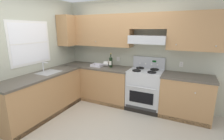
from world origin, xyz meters
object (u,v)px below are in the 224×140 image
at_px(stove, 145,89).
at_px(paper_towel_roll, 107,64).
at_px(wine_bottle, 111,62).
at_px(bowl, 97,66).

relative_size(stove, paper_towel_roll, 9.00).
xyz_separation_m(wine_bottle, bowl, (-0.36, -0.07, -0.12)).
distance_m(stove, wine_bottle, 1.06).
height_order(stove, wine_bottle, wine_bottle).
bearing_deg(wine_bottle, bowl, -168.24).
bearing_deg(stove, bowl, -177.84).
bearing_deg(paper_towel_roll, wine_bottle, -22.75).
relative_size(bowl, paper_towel_roll, 2.11).
xyz_separation_m(bowl, paper_towel_roll, (0.20, 0.14, 0.04)).
distance_m(wine_bottle, paper_towel_roll, 0.18).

